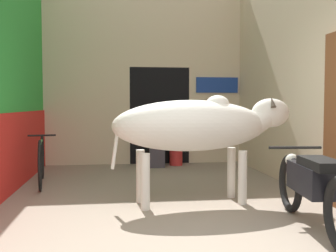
{
  "coord_description": "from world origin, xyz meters",
  "views": [
    {
      "loc": [
        -0.59,
        -3.24,
        1.23
      ],
      "look_at": [
        0.13,
        2.21,
        0.93
      ],
      "focal_mm": 42.0,
      "sensor_mm": 36.0,
      "label": 1
    }
  ],
  "objects_px": {
    "shopkeeper_seated": "(156,135)",
    "motorcycle_near": "(312,186)",
    "plastic_stool": "(176,153)",
    "cow": "(199,126)",
    "bicycle": "(41,160)"
  },
  "relations": [
    {
      "from": "motorcycle_near",
      "to": "plastic_stool",
      "type": "distance_m",
      "value": 4.33
    },
    {
      "from": "shopkeeper_seated",
      "to": "motorcycle_near",
      "type": "bearing_deg",
      "value": -74.95
    },
    {
      "from": "cow",
      "to": "motorcycle_near",
      "type": "xyz_separation_m",
      "value": [
        0.88,
        -1.2,
        -0.53
      ]
    },
    {
      "from": "cow",
      "to": "plastic_stool",
      "type": "relative_size",
      "value": 5.09
    },
    {
      "from": "motorcycle_near",
      "to": "bicycle",
      "type": "bearing_deg",
      "value": 139.09
    },
    {
      "from": "cow",
      "to": "shopkeeper_seated",
      "type": "relative_size",
      "value": 1.94
    },
    {
      "from": "motorcycle_near",
      "to": "bicycle",
      "type": "xyz_separation_m",
      "value": [
        -3.05,
        2.64,
        -0.07
      ]
    },
    {
      "from": "bicycle",
      "to": "plastic_stool",
      "type": "height_order",
      "value": "bicycle"
    },
    {
      "from": "motorcycle_near",
      "to": "bicycle",
      "type": "relative_size",
      "value": 1.18
    },
    {
      "from": "shopkeeper_seated",
      "to": "plastic_stool",
      "type": "xyz_separation_m",
      "value": [
        0.41,
        0.15,
        -0.39
      ]
    },
    {
      "from": "cow",
      "to": "bicycle",
      "type": "bearing_deg",
      "value": 146.37
    },
    {
      "from": "bicycle",
      "to": "motorcycle_near",
      "type": "bearing_deg",
      "value": -40.91
    },
    {
      "from": "shopkeeper_seated",
      "to": "plastic_stool",
      "type": "height_order",
      "value": "shopkeeper_seated"
    },
    {
      "from": "bicycle",
      "to": "shopkeeper_seated",
      "type": "distance_m",
      "value": 2.46
    },
    {
      "from": "motorcycle_near",
      "to": "cow",
      "type": "bearing_deg",
      "value": 126.24
    }
  ]
}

